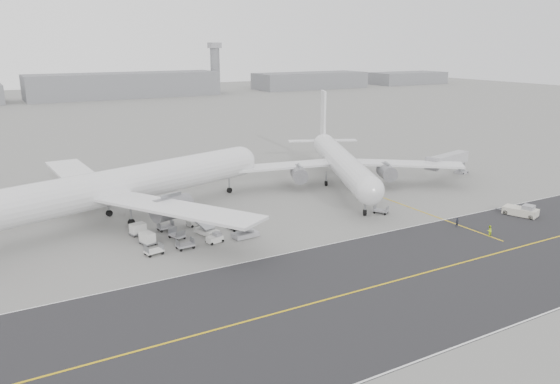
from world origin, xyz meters
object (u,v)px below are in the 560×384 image
airliner_b (341,162)px  ground_crew_a (457,223)px  jet_bridge (448,161)px  airliner_a (120,186)px  pushback_tug (521,211)px  control_tower (215,67)px  ground_crew_b (489,231)px

airliner_b → ground_crew_a: (0.77, -33.26, -4.64)m
jet_bridge → ground_crew_a: jet_bridge is taller
airliner_b → jet_bridge: (26.46, -6.27, -1.44)m
airliner_a → pushback_tug: airliner_a is taller
control_tower → pushback_tug: control_tower is taller
airliner_a → airliner_b: (48.68, 0.57, -0.91)m
ground_crew_a → control_tower: bearing=78.5°
pushback_tug → airliner_b: bearing=95.7°
control_tower → airliner_a: size_ratio=0.50×
ground_crew_a → airliner_b: bearing=94.5°
pushback_tug → ground_crew_a: bearing=156.1°
jet_bridge → ground_crew_b: size_ratio=8.83×
control_tower → ground_crew_b: control_tower is taller
ground_crew_a → airliner_a: bearing=149.7°
jet_bridge → ground_crew_b: 40.87m
jet_bridge → ground_crew_b: bearing=-139.7°
airliner_a → jet_bridge: 75.39m
pushback_tug → control_tower: bearing=59.0°
airliner_a → jet_bridge: airliner_a is taller
airliner_b → ground_crew_b: size_ratio=29.57×
airliner_b → pushback_tug: size_ratio=6.68×
airliner_a → ground_crew_a: bearing=-140.1°
control_tower → airliner_a: control_tower is taller
airliner_a → control_tower: bearing=-43.5°
control_tower → pushback_tug: (-55.78, -272.46, -15.34)m
control_tower → ground_crew_a: bearing=-104.7°
airliner_b → pushback_tug: airliner_b is taller
airliner_b → jet_bridge: size_ratio=3.35×
pushback_tug → ground_crew_b: (-14.02, -4.49, -0.03)m
jet_bridge → airliner_b: bearing=153.6°
pushback_tug → ground_crew_b: bearing=178.3°
pushback_tug → airliner_a: bearing=133.0°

